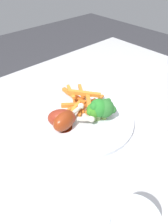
{
  "coord_description": "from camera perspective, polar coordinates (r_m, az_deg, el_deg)",
  "views": [
    {
      "loc": [
        0.27,
        0.34,
        1.13
      ],
      "look_at": [
        -0.04,
        -0.0,
        0.75
      ],
      "focal_mm": 33.01,
      "sensor_mm": 36.0,
      "label": 1
    }
  ],
  "objects": [
    {
      "name": "dining_table",
      "position": [
        0.66,
        -2.62,
        -10.03
      ],
      "size": [
        1.28,
        0.83,
        0.72
      ],
      "color": "#B7B7BC",
      "rests_on": "ground_plane"
    },
    {
      "name": "fork",
      "position": [
        0.97,
        17.95,
        12.64
      ],
      "size": [
        0.04,
        0.19,
        0.0
      ],
      "primitive_type": "cube",
      "rotation": [
        0.0,
        0.0,
        1.72
      ],
      "color": "silver",
      "rests_on": "dining_table"
    },
    {
      "name": "broccoli_floret_middle",
      "position": [
        0.58,
        5.75,
        1.28
      ],
      "size": [
        0.06,
        0.06,
        0.07
      ],
      "color": "#7EAC4B",
      "rests_on": "dinner_plate"
    },
    {
      "name": "chicken_drumstick_near",
      "position": [
        0.57,
        -5.78,
        -1.73
      ],
      "size": [
        0.12,
        0.11,
        0.05
      ],
      "color": "#621A10",
      "rests_on": "dinner_plate"
    },
    {
      "name": "chicken_drumstick_far",
      "position": [
        0.56,
        -5.21,
        -2.18
      ],
      "size": [
        0.13,
        0.06,
        0.05
      ],
      "color": "#601C0B",
      "rests_on": "dinner_plate"
    },
    {
      "name": "carrot_fries_pile",
      "position": [
        0.64,
        -1.01,
        3.14
      ],
      "size": [
        0.15,
        0.18,
        0.05
      ],
      "color": "orange",
      "rests_on": "dinner_plate"
    },
    {
      "name": "broccoli_floret_front",
      "position": [
        0.57,
        2.86,
        0.5
      ],
      "size": [
        0.05,
        0.04,
        0.06
      ],
      "color": "#799F4E",
      "rests_on": "dinner_plate"
    },
    {
      "name": "dinner_plate",
      "position": [
        0.61,
        0.0,
        -1.88
      ],
      "size": [
        0.29,
        0.29,
        0.01
      ],
      "primitive_type": "cylinder",
      "color": "silver",
      "rests_on": "dining_table"
    },
    {
      "name": "broccoli_floret_back",
      "position": [
        0.58,
        3.95,
        1.2
      ],
      "size": [
        0.06,
        0.05,
        0.07
      ],
      "color": "#8AB15F",
      "rests_on": "dinner_plate"
    }
  ]
}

